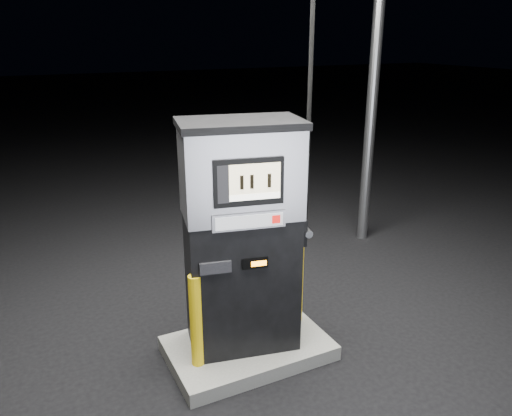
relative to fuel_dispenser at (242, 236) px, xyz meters
name	(u,v)px	position (x,y,z in m)	size (l,w,h in m)	color
ground	(248,354)	(0.03, -0.05, -1.31)	(80.00, 80.00, 0.00)	black
pump_island	(248,348)	(0.03, -0.05, -1.23)	(1.60, 1.00, 0.15)	#62615D
fuel_dispenser	(242,236)	(0.00, 0.00, 0.00)	(1.30, 0.88, 4.68)	black
bollard_left	(196,321)	(-0.54, -0.15, -0.70)	(0.12, 0.12, 0.93)	yellow
bollard_right	(298,283)	(0.69, 0.10, -0.71)	(0.12, 0.12, 0.90)	yellow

